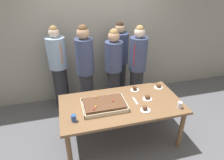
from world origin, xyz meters
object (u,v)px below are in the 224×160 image
(plated_slice_near_right, at_px, (147,98))
(cake_server_utensil, at_px, (135,101))
(person_striped_tie_right, at_px, (137,69))
(person_far_right_suit, at_px, (119,62))
(party_table, at_px, (121,107))
(plated_slice_near_left, at_px, (145,109))
(drink_cup_nearest, at_px, (180,105))
(plated_slice_far_left, at_px, (135,89))
(person_green_shirt_behind, at_px, (86,71))
(plated_slice_far_right, at_px, (158,87))
(sheet_cake, at_px, (104,105))
(drink_cup_middle, at_px, (74,118))
(person_serving_front, at_px, (114,71))
(person_left_edge_reaching, at_px, (59,69))

(plated_slice_near_right, xyz_separation_m, cake_server_utensil, (-0.21, -0.01, -0.02))
(person_striped_tie_right, height_order, person_far_right_suit, person_striped_tie_right)
(party_table, xyz_separation_m, plated_slice_near_left, (0.28, -0.26, 0.10))
(party_table, height_order, drink_cup_nearest, drink_cup_nearest)
(plated_slice_far_left, bearing_deg, plated_slice_near_left, -95.13)
(drink_cup_nearest, bearing_deg, person_green_shirt_behind, 136.04)
(plated_slice_far_right, bearing_deg, person_far_right_suit, 115.37)
(sheet_cake, bearing_deg, drink_cup_middle, -155.53)
(plated_slice_near_left, bearing_deg, cake_server_utensil, 101.50)
(drink_cup_nearest, relative_size, person_striped_tie_right, 0.06)
(sheet_cake, height_order, person_far_right_suit, person_far_right_suit)
(person_green_shirt_behind, bearing_deg, person_far_right_suit, 107.16)
(person_serving_front, bearing_deg, plated_slice_near_right, 46.03)
(plated_slice_far_right, bearing_deg, person_left_edge_reaching, 151.14)
(drink_cup_middle, bearing_deg, person_green_shirt_behind, 73.35)
(plated_slice_far_right, distance_m, person_striped_tie_right, 0.57)
(person_striped_tie_right, xyz_separation_m, person_far_right_suit, (-0.23, 0.44, -0.02))
(drink_cup_middle, bearing_deg, cake_server_utensil, 13.50)
(plated_slice_far_left, height_order, person_green_shirt_behind, person_green_shirt_behind)
(plated_slice_near_left, height_order, drink_cup_middle, drink_cup_middle)
(party_table, distance_m, person_striped_tie_right, 1.00)
(drink_cup_nearest, bearing_deg, plated_slice_far_right, 92.84)
(sheet_cake, height_order, person_green_shirt_behind, person_green_shirt_behind)
(party_table, bearing_deg, plated_slice_near_left, -42.86)
(person_far_right_suit, bearing_deg, plated_slice_far_right, 51.25)
(plated_slice_near_left, bearing_deg, sheet_cake, 156.84)
(person_striped_tie_right, bearing_deg, sheet_cake, -0.01)
(plated_slice_far_left, relative_size, person_far_right_suit, 0.09)
(plated_slice_near_right, xyz_separation_m, person_left_edge_reaching, (-1.34, 1.21, 0.13))
(person_green_shirt_behind, distance_m, person_left_edge_reaching, 0.60)
(person_serving_front, bearing_deg, cake_server_utensil, 32.78)
(drink_cup_middle, height_order, cake_server_utensil, drink_cup_middle)
(person_green_shirt_behind, distance_m, person_striped_tie_right, 0.99)
(plated_slice_near_left, bearing_deg, person_serving_front, 99.43)
(party_table, relative_size, sheet_cake, 2.85)
(plated_slice_near_right, height_order, person_left_edge_reaching, person_left_edge_reaching)
(person_left_edge_reaching, bearing_deg, plated_slice_near_right, 21.23)
(party_table, xyz_separation_m, plated_slice_far_left, (0.34, 0.31, 0.10))
(plated_slice_far_left, distance_m, drink_cup_middle, 1.22)
(plated_slice_near_left, relative_size, plated_slice_far_left, 1.00)
(party_table, relative_size, person_green_shirt_behind, 1.06)
(party_table, relative_size, drink_cup_nearest, 18.98)
(plated_slice_far_left, bearing_deg, person_left_edge_reaching, 143.92)
(sheet_cake, xyz_separation_m, plated_slice_near_right, (0.72, 0.03, -0.02))
(person_serving_front, bearing_deg, plated_slice_far_left, 48.11)
(plated_slice_near_right, height_order, person_striped_tie_right, person_striped_tie_right)
(plated_slice_near_right, height_order, person_green_shirt_behind, person_green_shirt_behind)
(party_table, distance_m, person_green_shirt_behind, 1.00)
(person_left_edge_reaching, bearing_deg, person_far_right_suit, 64.21)
(drink_cup_middle, xyz_separation_m, person_striped_tie_right, (1.31, 1.03, 0.12))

